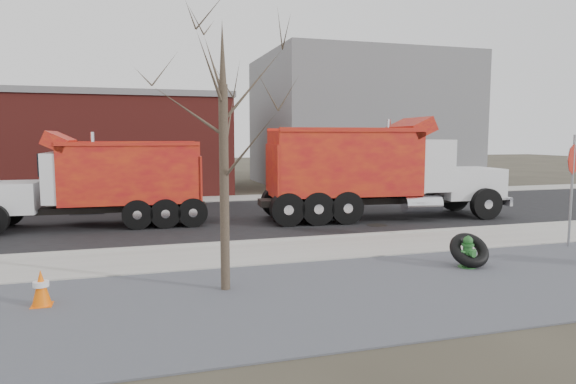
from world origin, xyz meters
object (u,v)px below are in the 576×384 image
object	(u,v)px
stop_sign	(573,172)
fire_hydrant	(468,254)
dump_truck_red_a	(374,168)
dump_truck_red_b	(104,179)
truck_tire	(469,250)

from	to	relation	value
stop_sign	fire_hydrant	bearing A→B (deg)	-167.62
dump_truck_red_a	dump_truck_red_b	bearing A→B (deg)	178.87
fire_hydrant	stop_sign	size ratio (longest dim) A/B	0.25
dump_truck_red_a	stop_sign	bearing A→B (deg)	-59.04
fire_hydrant	truck_tire	distance (m)	0.14
truck_tire	stop_sign	xyz separation A→B (m)	(3.97, 1.07, 1.66)
truck_tire	stop_sign	world-z (taller)	stop_sign
dump_truck_red_a	dump_truck_red_b	size ratio (longest dim) A/B	1.23
stop_sign	truck_tire	bearing A→B (deg)	-168.36
truck_tire	dump_truck_red_b	world-z (taller)	dump_truck_red_b
dump_truck_red_b	stop_sign	bearing A→B (deg)	151.82
fire_hydrant	dump_truck_red_b	distance (m)	11.72
fire_hydrant	dump_truck_red_b	size ratio (longest dim) A/B	0.10
stop_sign	dump_truck_red_b	xyz separation A→B (m)	(-12.30, 7.10, -0.47)
fire_hydrant	stop_sign	bearing A→B (deg)	11.51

